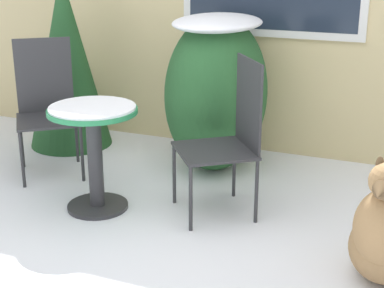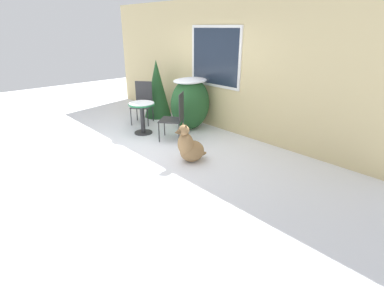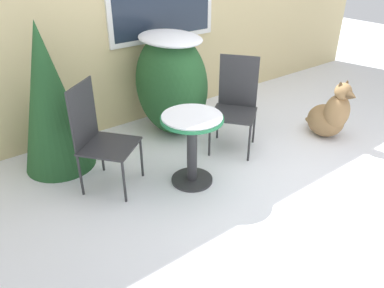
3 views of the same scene
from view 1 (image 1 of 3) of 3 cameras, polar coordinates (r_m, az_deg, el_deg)
The scene contains 6 objects.
ground_plane at distance 3.25m, azimuth -4.11°, elevation -12.42°, with size 16.00×16.00×0.00m, color white.
shrub_left at distance 4.50m, azimuth 2.41°, elevation 5.33°, with size 0.75×0.99×1.20m.
evergreen_bush at distance 5.16m, azimuth -12.08°, elevation 7.92°, with size 0.71×0.71×1.49m.
patio_table at distance 3.86m, azimuth -9.48°, elevation 0.54°, with size 0.58×0.58×0.71m.
patio_chair_near_table at distance 4.61m, azimuth -13.90°, elevation 3.81°, with size 0.65×0.65×1.01m.
patio_chair_far_side at distance 3.76m, azimuth 3.60°, elevation 0.95°, with size 0.65×0.65×1.01m.
Camera 1 is at (1.26, -2.48, 1.69)m, focal length 55.00 mm.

